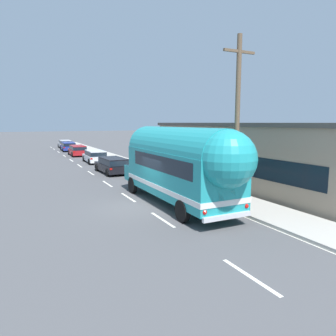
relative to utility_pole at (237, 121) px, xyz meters
name	(u,v)px	position (x,y,z in m)	size (l,w,h in m)	color
ground_plane	(142,206)	(-4.08, 2.46, -4.42)	(300.00, 300.00, 0.00)	#4C4C4F
lane_markings	(116,170)	(-1.53, 15.38, -4.42)	(3.75, 80.00, 0.01)	silver
sidewalk_slab	(153,172)	(0.86, 12.46, -4.35)	(2.65, 90.00, 0.15)	#ADA89E
roadside_building	(271,152)	(7.39, 5.10, -2.25)	(10.06, 19.14, 4.34)	gray
utility_pole	(237,121)	(0.00, 0.00, 0.00)	(1.80, 0.24, 8.50)	brown
painted_bus	(181,163)	(-2.27, 1.52, -2.12)	(2.61, 10.96, 4.12)	teal
car_lead	(113,164)	(-2.40, 13.61, -3.63)	(2.07, 4.65, 1.37)	black
car_second	(95,156)	(-2.10, 21.39, -3.63)	(2.01, 4.55, 1.37)	white
car_third	(78,150)	(-2.45, 29.75, -3.62)	(2.03, 4.86, 1.37)	#A5191E
car_fourth	(68,146)	(-2.48, 37.42, -3.62)	(2.10, 4.74, 1.37)	navy
car_fifth	(65,143)	(-2.08, 43.56, -3.63)	(2.11, 4.69, 1.37)	silver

